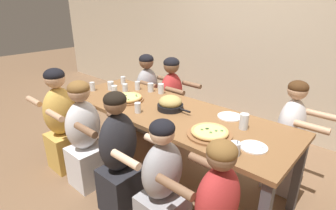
# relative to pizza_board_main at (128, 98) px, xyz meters

# --- Properties ---
(ground_plane) EXTENTS (18.00, 18.00, 0.00)m
(ground_plane) POSITION_rel_pizza_board_main_xyz_m (0.51, 0.10, -0.82)
(ground_plane) COLOR brown
(ground_plane) RESTS_ON ground
(restaurant_back_panel) EXTENTS (10.00, 0.06, 3.20)m
(restaurant_back_panel) POSITION_rel_pizza_board_main_xyz_m (0.51, 1.94, 0.78)
(restaurant_back_panel) COLOR beige
(restaurant_back_panel) RESTS_ON ground
(dining_table) EXTENTS (2.53, 0.87, 0.79)m
(dining_table) POSITION_rel_pizza_board_main_xyz_m (0.51, 0.10, -0.10)
(dining_table) COLOR brown
(dining_table) RESTS_ON ground
(pizza_board_main) EXTENTS (0.35, 0.35, 0.05)m
(pizza_board_main) POSITION_rel_pizza_board_main_xyz_m (0.00, 0.00, 0.00)
(pizza_board_main) COLOR brown
(pizza_board_main) RESTS_ON dining_table
(pizza_board_second) EXTENTS (0.37, 0.37, 0.05)m
(pizza_board_second) POSITION_rel_pizza_board_main_xyz_m (1.13, -0.08, -0.00)
(pizza_board_second) COLOR brown
(pizza_board_second) RESTS_ON dining_table
(skillet_bowl) EXTENTS (0.38, 0.26, 0.15)m
(skillet_bowl) POSITION_rel_pizza_board_main_xyz_m (0.52, 0.12, 0.04)
(skillet_bowl) COLOR black
(skillet_bowl) RESTS_ON dining_table
(empty_plate_a) EXTENTS (0.21, 0.21, 0.02)m
(empty_plate_a) POSITION_rel_pizza_board_main_xyz_m (1.48, -0.03, -0.02)
(empty_plate_a) COLOR white
(empty_plate_a) RESTS_ON dining_table
(empty_plate_b) EXTENTS (0.23, 0.23, 0.02)m
(empty_plate_b) POSITION_rel_pizza_board_main_xyz_m (1.07, 0.35, -0.02)
(empty_plate_b) COLOR white
(empty_plate_b) RESTS_ON dining_table
(cocktail_glass_blue) EXTENTS (0.08, 0.08, 0.12)m
(cocktail_glass_blue) POSITION_rel_pizza_board_main_xyz_m (1.42, -0.21, 0.02)
(cocktail_glass_blue) COLOR silver
(cocktail_glass_blue) RESTS_ON dining_table
(drinking_glass_a) EXTENTS (0.06, 0.06, 0.11)m
(drinking_glass_a) POSITION_rel_pizza_board_main_xyz_m (-0.24, 0.16, 0.02)
(drinking_glass_a) COLOR silver
(drinking_glass_a) RESTS_ON dining_table
(drinking_glass_b) EXTENTS (0.08, 0.08, 0.14)m
(drinking_glass_b) POSITION_rel_pizza_board_main_xyz_m (1.28, 0.21, 0.04)
(drinking_glass_b) COLOR silver
(drinking_glass_b) RESTS_ON dining_table
(drinking_glass_c) EXTENTS (0.08, 0.08, 0.11)m
(drinking_glass_c) POSITION_rel_pizza_board_main_xyz_m (-0.45, 0.11, 0.02)
(drinking_glass_c) COLOR silver
(drinking_glass_c) RESTS_ON dining_table
(drinking_glass_d) EXTENTS (0.07, 0.07, 0.12)m
(drinking_glass_d) POSITION_rel_pizza_board_main_xyz_m (-0.25, 0.02, 0.02)
(drinking_glass_d) COLOR silver
(drinking_glass_d) RESTS_ON dining_table
(drinking_glass_e) EXTENTS (0.07, 0.07, 0.10)m
(drinking_glass_e) POSITION_rel_pizza_board_main_xyz_m (-0.03, 0.39, 0.02)
(drinking_glass_e) COLOR silver
(drinking_glass_e) RESTS_ON dining_table
(drinking_glass_f) EXTENTS (0.07, 0.07, 0.12)m
(drinking_glass_f) POSITION_rel_pizza_board_main_xyz_m (0.11, 0.42, 0.03)
(drinking_glass_f) COLOR silver
(drinking_glass_f) RESTS_ON dining_table
(drinking_glass_g) EXTENTS (0.06, 0.06, 0.10)m
(drinking_glass_g) POSITION_rel_pizza_board_main_xyz_m (0.34, -0.15, 0.02)
(drinking_glass_g) COLOR silver
(drinking_glass_g) RESTS_ON dining_table
(drinking_glass_h) EXTENTS (0.06, 0.06, 0.10)m
(drinking_glass_h) POSITION_rel_pizza_board_main_xyz_m (-0.53, 0.37, 0.02)
(drinking_glass_h) COLOR silver
(drinking_glass_h) RESTS_ON dining_table
(drinking_glass_i) EXTENTS (0.06, 0.06, 0.11)m
(drinking_glass_i) POSITION_rel_pizza_board_main_xyz_m (-0.59, -0.06, 0.02)
(drinking_glass_i) COLOR silver
(drinking_glass_i) RESTS_ON dining_table
(drinking_glass_j) EXTENTS (0.06, 0.06, 0.10)m
(drinking_glass_j) POSITION_rel_pizza_board_main_xyz_m (-0.21, 0.33, 0.02)
(drinking_glass_j) COLOR silver
(drinking_glass_j) RESTS_ON dining_table
(diner_far_left) EXTENTS (0.51, 0.40, 1.14)m
(diner_far_left) POSITION_rel_pizza_board_main_xyz_m (-0.47, 0.75, -0.29)
(diner_far_left) COLOR #99999E
(diner_far_left) RESTS_ON ground
(diner_near_midleft) EXTENTS (0.51, 0.40, 1.13)m
(diner_near_midleft) POSITION_rel_pizza_board_main_xyz_m (-0.03, -0.55, -0.29)
(diner_near_midleft) COLOR silver
(diner_near_midleft) RESTS_ON ground
(diner_near_left) EXTENTS (0.51, 0.40, 1.17)m
(diner_near_left) POSITION_rel_pizza_board_main_xyz_m (-0.49, -0.55, -0.27)
(diner_near_left) COLOR gold
(diner_near_left) RESTS_ON ground
(diner_far_right) EXTENTS (0.51, 0.40, 1.15)m
(diner_far_right) POSITION_rel_pizza_board_main_xyz_m (1.52, 0.75, -0.30)
(diner_far_right) COLOR silver
(diner_far_right) RESTS_ON ground
(diner_near_center) EXTENTS (0.51, 0.40, 1.15)m
(diner_near_center) POSITION_rel_pizza_board_main_xyz_m (0.52, -0.55, -0.29)
(diner_near_center) COLOR #232328
(diner_near_center) RESTS_ON ground
(diner_near_midright) EXTENTS (0.51, 0.40, 1.06)m
(diner_near_midright) POSITION_rel_pizza_board_main_xyz_m (1.03, -0.55, -0.34)
(diner_near_midright) COLOR #99999E
(diner_near_midright) RESTS_ON ground
(diner_far_midleft) EXTENTS (0.51, 0.40, 1.16)m
(diner_far_midleft) POSITION_rel_pizza_board_main_xyz_m (-0.01, 0.75, -0.28)
(diner_far_midleft) COLOR #B22D2D
(diner_far_midleft) RESTS_ON ground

